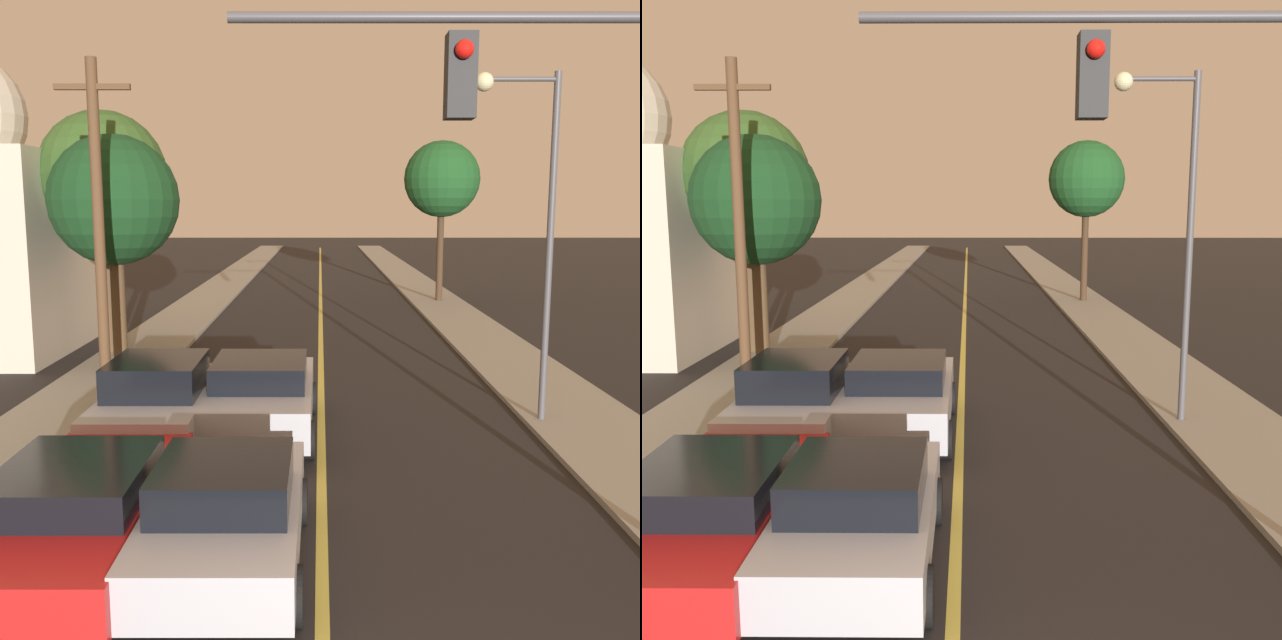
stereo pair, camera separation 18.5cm
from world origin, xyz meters
TOP-DOWN VIEW (x-y plane):
  - road_surface at (0.00, 36.00)m, footprint 8.38×80.00m
  - sidewalk_left at (-5.44, 36.00)m, footprint 2.50×80.00m
  - sidewalk_right at (5.44, 36.00)m, footprint 2.50×80.00m
  - car_near_lane_front at (-1.17, 4.01)m, footprint 1.94×3.99m
  - car_near_lane_second at (-1.17, 9.26)m, footprint 2.11×4.48m
  - car_outer_lane_front at (-3.02, 4.21)m, footprint 2.08×4.68m
  - car_outer_lane_second at (-3.02, 8.66)m, footprint 1.98×4.41m
  - traffic_signal_mast at (3.28, 3.81)m, footprint 5.70×0.42m
  - streetlamp_right at (4.16, 9.94)m, footprint 1.66×0.36m
  - utility_pole_left at (-4.79, 11.19)m, footprint 1.60×0.24m
  - tree_left_near at (-6.36, 16.90)m, footprint 3.71×3.71m
  - tree_left_far at (-5.47, 14.82)m, footprint 3.43×3.43m
  - tree_right_near at (5.54, 28.85)m, footprint 3.46×3.46m

SIDE VIEW (x-z plane):
  - road_surface at x=0.00m, z-range 0.00..0.01m
  - sidewalk_left at x=-5.44m, z-range 0.00..0.12m
  - sidewalk_right at x=5.44m, z-range 0.00..0.12m
  - car_outer_lane_front at x=-3.02m, z-range 0.03..1.38m
  - car_near_lane_front at x=-1.17m, z-range 0.02..1.46m
  - car_near_lane_second at x=-1.17m, z-range 0.04..1.59m
  - car_outer_lane_second at x=-3.02m, z-range 0.01..1.70m
  - utility_pole_left at x=-4.79m, z-range 0.28..7.67m
  - streetlamp_right at x=4.16m, z-range 1.10..7.99m
  - tree_left_far at x=-5.47m, z-range 1.48..7.69m
  - traffic_signal_mast at x=3.28m, z-range 1.33..7.91m
  - tree_left_near at x=-6.36m, z-range 1.78..8.87m
  - tree_right_near at x=5.54m, z-range 2.01..9.31m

